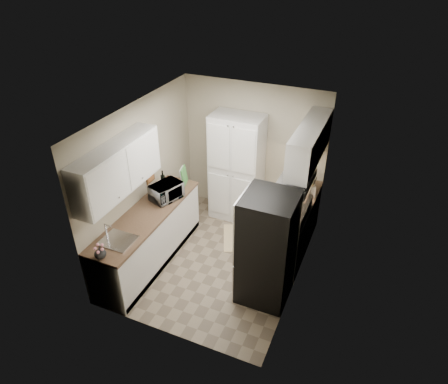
# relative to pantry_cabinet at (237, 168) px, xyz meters

# --- Properties ---
(ground) EXTENTS (3.20, 3.20, 0.00)m
(ground) POSITION_rel_pantry_cabinet_xyz_m (0.20, -1.32, -1.00)
(ground) COLOR #7A6B56
(ground) RESTS_ON ground
(room_shell) EXTENTS (2.64, 3.24, 2.52)m
(room_shell) POSITION_rel_pantry_cabinet_xyz_m (0.18, -1.32, 0.63)
(room_shell) COLOR #B2AA90
(room_shell) RESTS_ON ground
(pantry_cabinet) EXTENTS (0.90, 0.55, 2.00)m
(pantry_cabinet) POSITION_rel_pantry_cabinet_xyz_m (0.00, 0.00, 0.00)
(pantry_cabinet) COLOR silver
(pantry_cabinet) RESTS_ON ground
(base_cabinet_left) EXTENTS (0.60, 2.30, 0.88)m
(base_cabinet_left) POSITION_rel_pantry_cabinet_xyz_m (-0.79, -1.75, -0.56)
(base_cabinet_left) COLOR silver
(base_cabinet_left) RESTS_ON ground
(countertop_left) EXTENTS (0.63, 2.33, 0.04)m
(countertop_left) POSITION_rel_pantry_cabinet_xyz_m (-0.79, -1.75, -0.10)
(countertop_left) COLOR brown
(countertop_left) RESTS_ON base_cabinet_left
(base_cabinet_right) EXTENTS (0.60, 0.80, 0.88)m
(base_cabinet_right) POSITION_rel_pantry_cabinet_xyz_m (1.19, -0.12, -0.56)
(base_cabinet_right) COLOR silver
(base_cabinet_right) RESTS_ON ground
(countertop_right) EXTENTS (0.63, 0.83, 0.04)m
(countertop_right) POSITION_rel_pantry_cabinet_xyz_m (1.19, -0.12, -0.10)
(countertop_right) COLOR brown
(countertop_right) RESTS_ON base_cabinet_right
(electric_range) EXTENTS (0.71, 0.78, 1.13)m
(electric_range) POSITION_rel_pantry_cabinet_xyz_m (1.17, -0.93, -0.52)
(electric_range) COLOR #B7B7BC
(electric_range) RESTS_ON ground
(refrigerator) EXTENTS (0.70, 0.72, 1.70)m
(refrigerator) POSITION_rel_pantry_cabinet_xyz_m (1.14, -1.73, -0.15)
(refrigerator) COLOR #B7B7BC
(refrigerator) RESTS_ON ground
(microwave) EXTENTS (0.48, 0.58, 0.27)m
(microwave) POSITION_rel_pantry_cabinet_xyz_m (-0.71, -1.26, 0.06)
(microwave) COLOR silver
(microwave) RESTS_ON countertop_left
(wine_bottle) EXTENTS (0.07, 0.07, 0.29)m
(wine_bottle) POSITION_rel_pantry_cabinet_xyz_m (-0.94, -0.98, 0.07)
(wine_bottle) COLOR black
(wine_bottle) RESTS_ON countertop_left
(flower_vase) EXTENTS (0.17, 0.17, 0.16)m
(flower_vase) POSITION_rel_pantry_cabinet_xyz_m (-0.79, -2.83, 0.00)
(flower_vase) COLOR white
(flower_vase) RESTS_ON countertop_left
(cutting_board) EXTENTS (0.08, 0.24, 0.30)m
(cutting_board) POSITION_rel_pantry_cabinet_xyz_m (-0.68, -0.71, 0.07)
(cutting_board) COLOR #419240
(cutting_board) RESTS_ON countertop_left
(toaster_oven) EXTENTS (0.40, 0.45, 0.22)m
(toaster_oven) POSITION_rel_pantry_cabinet_xyz_m (1.29, -0.19, 0.03)
(toaster_oven) COLOR silver
(toaster_oven) RESTS_ON countertop_right
(fruit_basket) EXTENTS (0.31, 0.31, 0.11)m
(fruit_basket) POSITION_rel_pantry_cabinet_xyz_m (1.32, -0.17, 0.19)
(fruit_basket) COLOR #FAA20D
(fruit_basket) RESTS_ON toaster_oven
(kitchen_mat) EXTENTS (0.75, 0.90, 0.01)m
(kitchen_mat) POSITION_rel_pantry_cabinet_xyz_m (0.30, -0.67, -0.99)
(kitchen_mat) COLOR beige
(kitchen_mat) RESTS_ON ground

